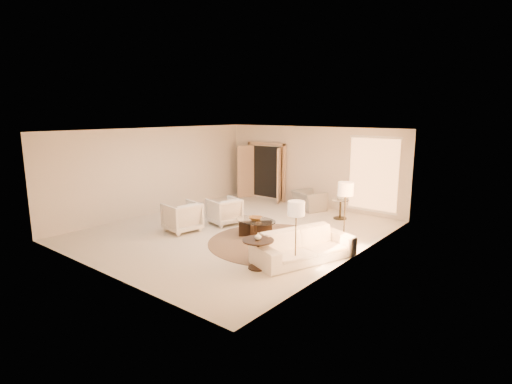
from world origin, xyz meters
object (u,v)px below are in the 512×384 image
Objects in this scene: armchair_right at (182,215)px; accent_chair at (309,197)px; sofa at (304,245)px; end_table at (258,249)px; side_table at (340,207)px; bowl at (255,218)px; coffee_table at (255,226)px; side_vase at (341,195)px; floor_lamp_far at (296,212)px; floor_lamp_near at (346,192)px; end_vase at (258,236)px; armchair_left at (224,210)px.

accent_chair is (1.46, 4.37, -0.02)m from armchair_right.
armchair_right is at bearing 113.39° from sofa.
end_table reaches higher than side_table.
sofa is 2.12m from bowl.
side_vase reaches higher than coffee_table.
end_table is at bearing 133.08° from accent_chair.
side_table is (-0.52, 4.79, -0.06)m from end_table.
bowl is (-2.10, 1.26, -0.76)m from floor_lamp_far.
sofa is at bearing 102.19° from floor_lamp_far.
armchair_right is 1.34× the size of end_table.
floor_lamp_near is 4.47× the size of bowl.
armchair_right is 4.90m from side_vase.
side_table is 2.68m from floor_lamp_near.
end_vase is 0.56× the size of side_vase.
coffee_table is 2.57m from floor_lamp_near.
sofa is 1.61× the size of floor_lamp_far.
armchair_left is 3.61m from end_table.
accent_chair is 0.63× the size of floor_lamp_near.
armchair_left is at bearing -131.98° from side_vase.
accent_chair is at bearing 97.05° from bowl.
sofa is at bearing -20.09° from coffee_table.
end_vase reaches higher than coffee_table.
coffee_table is at bearing 119.99° from accent_chair.
side_vase is at bearing 119.07° from floor_lamp_near.
accent_chair is 1.47m from side_vase.
armchair_left is 3.27m from accent_chair.
floor_lamp_far is (2.10, -1.26, 0.97)m from coffee_table.
floor_lamp_far is (0.63, 0.49, 0.81)m from end_table.
floor_lamp_near is at bearing 88.10° from floor_lamp_far.
floor_lamp_near reaches higher than armchair_left.
bowl is (1.47, -0.34, 0.05)m from armchair_left.
sofa is 2.60× the size of armchair_right.
side_vase reaches higher than armchair_left.
bowl is at bearing 91.85° from armchair_left.
floor_lamp_near is at bearing -60.93° from side_table.
end_vase is (0.00, -0.00, 0.27)m from end_table.
coffee_table is at bearing 130.18° from end_vase.
bowl is at bearing 130.18° from end_vase.
armchair_right is 0.62× the size of floor_lamp_far.
armchair_right is at bearing -125.53° from side_table.
floor_lamp_far reaches higher than side_table.
floor_lamp_near reaches higher than side_vase.
floor_lamp_near reaches higher than accent_chair.
end_table is 4.81m from side_table.
side_vase is (1.38, -0.40, 0.32)m from accent_chair.
accent_chair is at bearing 118.30° from floor_lamp_far.
sofa is at bearing 143.04° from accent_chair.
armchair_right is 2.10m from bowl.
accent_chair is 5.52m from end_table.
armchair_right is (-3.87, -0.21, 0.11)m from sofa.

